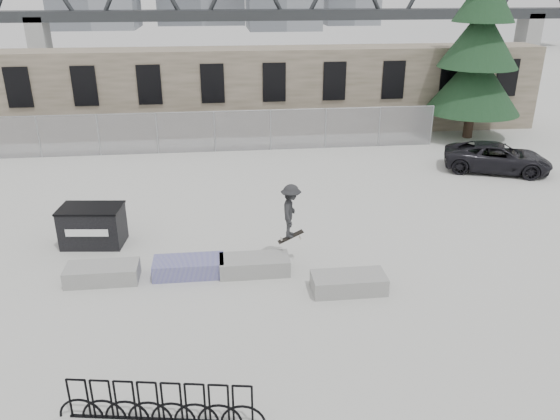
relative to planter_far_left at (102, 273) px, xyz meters
The scene contains 13 objects.
ground 3.23m from the planter_far_left, ahead, with size 120.00×120.00×0.00m, color #BABAB5.
stone_wall 16.47m from the planter_far_left, 78.67° to the left, with size 36.00×2.58×4.50m.
chainlink_fence 12.72m from the planter_far_left, 75.36° to the left, with size 22.06×0.06×2.02m.
planter_far_left is the anchor object (origin of this frame).
planter_center_left 2.40m from the planter_far_left, ahead, with size 2.00×0.90×0.48m.
planter_center_right 4.27m from the planter_far_left, ahead, with size 2.00×0.90×0.48m.
planter_offset 6.86m from the planter_far_left, 10.99° to the right, with size 2.00×0.90×0.48m.
dumpster 2.56m from the planter_far_left, 105.83° to the left, with size 2.05×1.39×1.27m.
bike_rack 5.94m from the planter_far_left, 69.46° to the right, with size 3.99×0.73×0.90m.
spruce_tree 21.91m from the planter_far_left, 38.75° to the left, with size 4.87×4.87×11.50m.
truss_bridge 56.49m from the planter_far_left, 76.44° to the left, with size 70.00×3.00×9.80m.
suv 17.42m from the planter_far_left, 26.83° to the left, with size 2.08×4.51×1.25m, color black.
skateboarder 5.59m from the planter_far_left, ahead, with size 0.81×1.14×1.78m.
Camera 1 is at (0.20, -13.65, 7.82)m, focal length 35.00 mm.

